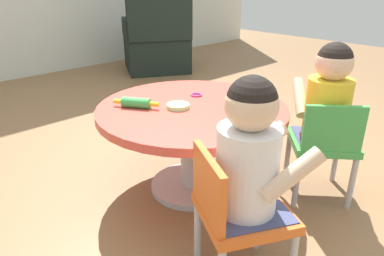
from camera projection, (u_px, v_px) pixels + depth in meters
The scene contains 13 objects.
ground_plane at pixel (192, 187), 1.94m from camera, with size 10.00×10.00×0.00m, color olive.
craft_table at pixel (192, 126), 1.80m from camera, with size 0.94×0.94×0.47m.
child_chair_left at pixel (235, 212), 1.24m from camera, with size 0.40×0.40×0.54m.
seated_child_left at pixel (250, 152), 1.16m from camera, with size 0.43×0.40×0.51m.
child_chair_right at pixel (324, 143), 1.75m from camera, with size 0.42×0.42×0.54m.
seated_child_right at pixel (329, 97), 1.69m from camera, with size 0.44×0.43×0.51m.
armchair_dark at pixel (157, 45), 4.19m from camera, with size 0.96×0.97×0.85m.
rolling_pin at pixel (136, 103), 1.73m from camera, with size 0.14×0.20×0.05m.
craft_scissors at pixel (266, 101), 1.82m from camera, with size 0.10×0.14×0.01m.
playdough_blob_0 at pixel (178, 106), 1.73m from camera, with size 0.11×0.11×0.02m, color #B2E58C.
cookie_cutter_0 at pixel (268, 117), 1.62m from camera, with size 0.06×0.06×0.01m, color red.
cookie_cutter_1 at pixel (196, 95), 1.91m from camera, with size 0.06×0.06×0.01m, color #D83FA5.
cookie_cutter_2 at pixel (246, 97), 1.88m from camera, with size 0.05×0.05×0.01m, color red.
Camera 1 is at (-1.14, -1.20, 1.06)m, focal length 33.41 mm.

